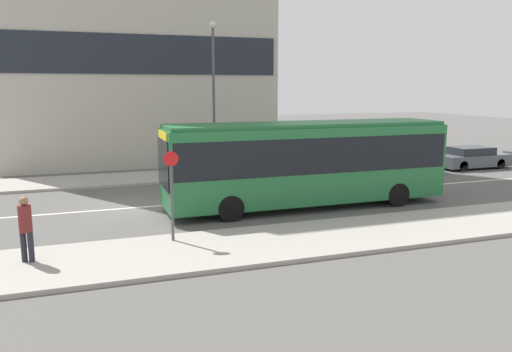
{
  "coord_description": "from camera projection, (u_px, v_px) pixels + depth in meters",
  "views": [
    {
      "loc": [
        -1.99,
        -19.91,
        4.77
      ],
      "look_at": [
        4.33,
        -1.76,
        1.32
      ],
      "focal_mm": 35.0,
      "sensor_mm": 36.0,
      "label": 1
    }
  ],
  "objects": [
    {
      "name": "bus_stop_sign",
      "position": [
        172.0,
        188.0,
        14.97
      ],
      "size": [
        0.44,
        0.12,
        2.8
      ],
      "color": "#4C4C51",
      "rests_on": "sidewalk_near"
    },
    {
      "name": "ground_plane",
      "position": [
        140.0,
        207.0,
        19.99
      ],
      "size": [
        120.0,
        120.0,
        0.0
      ],
      "primitive_type": "plane",
      "color": "#595654"
    },
    {
      "name": "parked_car_1",
      "position": [
        471.0,
        158.0,
        29.58
      ],
      "size": [
        4.35,
        1.85,
        1.27
      ],
      "color": "#4C5156",
      "rests_on": "ground_plane"
    },
    {
      "name": "parked_car_0",
      "position": [
        402.0,
        162.0,
        27.94
      ],
      "size": [
        4.13,
        1.83,
        1.34
      ],
      "color": "black",
      "rests_on": "ground_plane"
    },
    {
      "name": "lane_centerline",
      "position": [
        140.0,
        207.0,
        19.99
      ],
      "size": [
        41.8,
        0.16,
        0.01
      ],
      "color": "silver",
      "rests_on": "ground_plane"
    },
    {
      "name": "sidewalk_near",
      "position": [
        164.0,
        255.0,
        14.17
      ],
      "size": [
        44.0,
        3.5,
        0.13
      ],
      "color": "#A39E93",
      "rests_on": "ground_plane"
    },
    {
      "name": "sidewalk_far",
      "position": [
        126.0,
        179.0,
        25.79
      ],
      "size": [
        44.0,
        3.5,
        0.13
      ],
      "color": "#A39E93",
      "rests_on": "ground_plane"
    },
    {
      "name": "street_lamp",
      "position": [
        214.0,
        85.0,
        25.85
      ],
      "size": [
        0.36,
        0.36,
        7.92
      ],
      "color": "#4C4C51",
      "rests_on": "sidewalk_far"
    },
    {
      "name": "city_bus",
      "position": [
        307.0,
        159.0,
        19.79
      ],
      "size": [
        11.35,
        2.59,
        3.39
      ],
      "rotation": [
        0.0,
        0.0,
        0.0
      ],
      "color": "#236B38",
      "rests_on": "ground_plane"
    },
    {
      "name": "pedestrian_near_stop",
      "position": [
        26.0,
        225.0,
        13.24
      ],
      "size": [
        0.34,
        0.34,
        1.79
      ],
      "rotation": [
        0.0,
        0.0,
        2.76
      ],
      "color": "#23232D",
      "rests_on": "sidewalk_near"
    }
  ]
}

